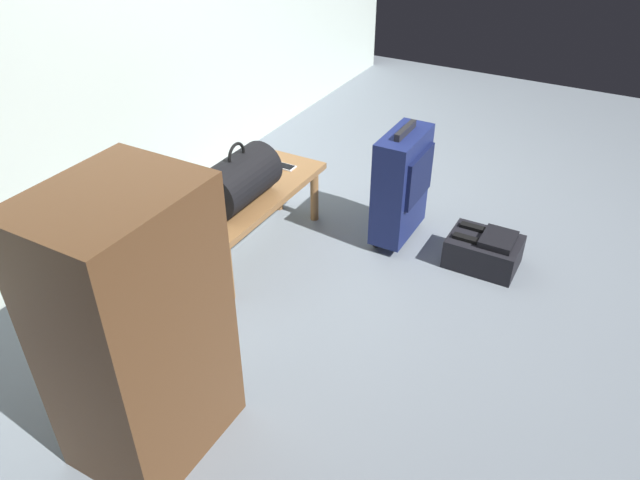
{
  "coord_description": "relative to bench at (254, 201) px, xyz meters",
  "views": [
    {
      "loc": [
        -2.69,
        -0.98,
        1.98
      ],
      "look_at": [
        -0.45,
        0.27,
        0.25
      ],
      "focal_mm": 33.75,
      "sensor_mm": 36.0,
      "label": 1
    }
  ],
  "objects": [
    {
      "name": "ground_plane",
      "position": [
        0.37,
        -0.72,
        -0.32
      ],
      "size": [
        6.6,
        6.6,
        0.0
      ],
      "primitive_type": "plane",
      "color": "slate"
    },
    {
      "name": "bench",
      "position": [
        0.0,
        0.0,
        0.0
      ],
      "size": [
        1.0,
        0.36,
        0.37
      ],
      "color": "olive",
      "rests_on": "ground"
    },
    {
      "name": "duffel_bag_black",
      "position": [
        -0.12,
        0.0,
        0.19
      ],
      "size": [
        0.44,
        0.26,
        0.34
      ],
      "color": "black",
      "rests_on": "bench"
    },
    {
      "name": "cell_phone",
      "position": [
        0.33,
        0.02,
        0.06
      ],
      "size": [
        0.07,
        0.14,
        0.01
      ],
      "color": "silver",
      "rests_on": "bench"
    },
    {
      "name": "suitcase_upright_navy",
      "position": [
        0.49,
        -0.66,
        0.04
      ],
      "size": [
        0.42,
        0.21,
        0.7
      ],
      "color": "navy",
      "rests_on": "ground"
    },
    {
      "name": "backpack_dark",
      "position": [
        0.47,
        -1.18,
        -0.22
      ],
      "size": [
        0.28,
        0.38,
        0.21
      ],
      "color": "black",
      "rests_on": "ground"
    },
    {
      "name": "side_cabinet",
      "position": [
        -1.27,
        -0.39,
        0.23
      ],
      "size": [
        0.56,
        0.44,
        1.1
      ],
      "color": "brown",
      "rests_on": "ground"
    }
  ]
}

